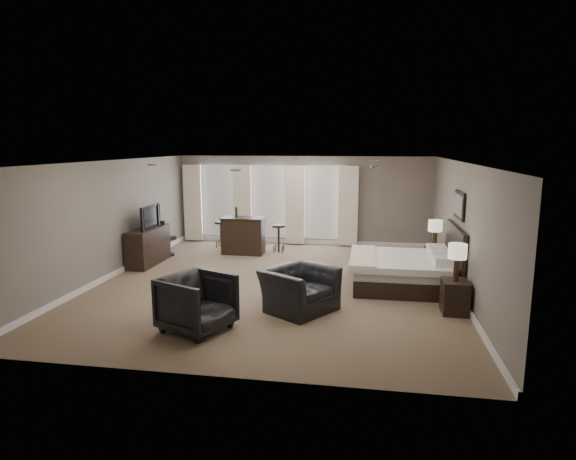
% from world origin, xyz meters
% --- Properties ---
extents(room, '(7.60, 8.60, 2.64)m').
position_xyz_m(room, '(0.00, 0.00, 1.30)').
color(room, brown).
rests_on(room, ground).
extents(window_bay, '(5.25, 0.20, 2.30)m').
position_xyz_m(window_bay, '(-1.00, 4.11, 1.20)').
color(window_bay, silver).
rests_on(window_bay, room).
extents(bed, '(2.08, 1.98, 1.32)m').
position_xyz_m(bed, '(2.58, 0.18, 0.66)').
color(bed, silver).
rests_on(bed, ground).
extents(nightstand_near, '(0.44, 0.54, 0.59)m').
position_xyz_m(nightstand_near, '(3.47, -1.27, 0.29)').
color(nightstand_near, black).
rests_on(nightstand_near, ground).
extents(nightstand_far, '(0.41, 0.50, 0.54)m').
position_xyz_m(nightstand_far, '(3.47, 1.63, 0.27)').
color(nightstand_far, black).
rests_on(nightstand_far, ground).
extents(lamp_near, '(0.32, 0.32, 0.66)m').
position_xyz_m(lamp_near, '(3.47, -1.27, 0.92)').
color(lamp_near, beige).
rests_on(lamp_near, nightstand_near).
extents(lamp_far, '(0.32, 0.32, 0.67)m').
position_xyz_m(lamp_far, '(3.47, 1.63, 0.88)').
color(lamp_far, beige).
rests_on(lamp_far, nightstand_far).
extents(wall_art, '(0.04, 0.96, 0.56)m').
position_xyz_m(wall_art, '(3.70, 0.18, 1.75)').
color(wall_art, slate).
rests_on(wall_art, room).
extents(dresser, '(0.50, 1.55, 0.90)m').
position_xyz_m(dresser, '(-3.45, 1.15, 0.45)').
color(dresser, black).
rests_on(dresser, ground).
extents(tv, '(0.58, 1.00, 0.13)m').
position_xyz_m(tv, '(-3.45, 1.15, 0.96)').
color(tv, black).
rests_on(tv, dresser).
extents(armchair_near, '(1.30, 1.41, 1.04)m').
position_xyz_m(armchair_near, '(0.74, -1.59, 0.52)').
color(armchair_near, black).
rests_on(armchair_near, ground).
extents(armchair_far, '(1.22, 1.25, 1.00)m').
position_xyz_m(armchair_far, '(-0.74, -2.79, 0.50)').
color(armchair_far, black).
rests_on(armchair_far, ground).
extents(bar_counter, '(1.16, 0.60, 1.01)m').
position_xyz_m(bar_counter, '(-1.40, 2.63, 0.50)').
color(bar_counter, black).
rests_on(bar_counter, ground).
extents(bar_stool_left, '(0.46, 0.46, 0.76)m').
position_xyz_m(bar_stool_left, '(-2.25, 3.31, 0.38)').
color(bar_stool_left, black).
rests_on(bar_stool_left, ground).
extents(bar_stool_right, '(0.47, 0.47, 0.76)m').
position_xyz_m(bar_stool_right, '(-0.49, 2.97, 0.38)').
color(bar_stool_right, black).
rests_on(bar_stool_right, ground).
extents(desk_chair, '(0.65, 0.65, 1.00)m').
position_xyz_m(desk_chair, '(-3.42, 2.04, 0.50)').
color(desk_chair, black).
rests_on(desk_chair, ground).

